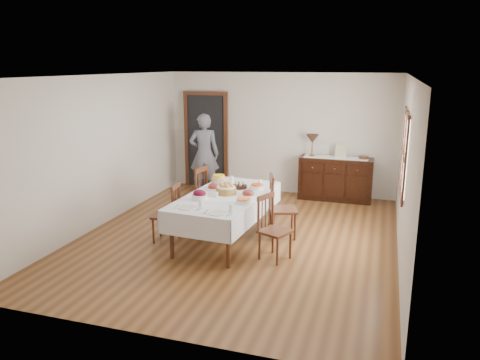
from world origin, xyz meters
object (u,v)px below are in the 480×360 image
(chair_left_near, at_px, (169,212))
(chair_right_far, at_px, (280,206))
(person, at_px, (204,151))
(table_lamp, at_px, (312,139))
(chair_left_far, at_px, (195,195))
(chair_right_near, at_px, (272,227))
(sideboard, at_px, (336,179))
(dining_table, at_px, (226,200))

(chair_left_near, xyz_separation_m, chair_right_far, (1.65, 0.71, 0.04))
(person, height_order, table_lamp, person)
(chair_left_far, distance_m, chair_right_near, 1.96)
(chair_right_far, height_order, table_lamp, table_lamp)
(chair_right_near, xyz_separation_m, sideboard, (0.54, 3.37, -0.03))
(chair_left_near, xyz_separation_m, chair_left_far, (0.09, 0.87, 0.05))
(chair_right_near, height_order, table_lamp, table_lamp)
(chair_left_far, bearing_deg, table_lamp, 153.39)
(chair_left_near, relative_size, chair_right_near, 1.00)
(chair_left_far, relative_size, sideboard, 0.71)
(chair_right_far, xyz_separation_m, sideboard, (0.63, 2.47, -0.08))
(dining_table, xyz_separation_m, chair_left_near, (-0.86, -0.28, -0.20))
(chair_right_near, distance_m, person, 3.78)
(chair_left_near, distance_m, chair_right_far, 1.80)
(sideboard, bearing_deg, chair_left_far, -133.35)
(chair_right_far, bearing_deg, table_lamp, -21.58)
(chair_left_far, relative_size, table_lamp, 2.29)
(chair_right_near, relative_size, sideboard, 0.64)
(chair_right_near, distance_m, sideboard, 3.41)
(chair_left_far, relative_size, person, 0.56)
(chair_left_far, xyz_separation_m, chair_right_far, (1.56, -0.15, -0.01))
(person, bearing_deg, chair_left_near, 84.27)
(chair_right_far, relative_size, person, 0.55)
(chair_right_far, height_order, person, person)
(chair_left_near, distance_m, person, 2.91)
(chair_left_near, xyz_separation_m, person, (-0.51, 2.83, 0.46))
(chair_right_far, bearing_deg, person, 26.74)
(chair_right_near, bearing_deg, chair_left_near, 107.50)
(chair_right_far, distance_m, person, 3.05)
(chair_left_far, relative_size, chair_right_near, 1.11)
(chair_left_far, height_order, chair_right_near, chair_left_far)
(chair_left_far, xyz_separation_m, table_lamp, (1.68, 2.32, 0.72))
(dining_table, height_order, person, person)
(chair_left_near, bearing_deg, chair_right_near, 77.46)
(chair_left_near, distance_m, sideboard, 3.92)
(table_lamp, bearing_deg, dining_table, -107.30)
(chair_right_near, bearing_deg, chair_right_far, 29.09)
(chair_right_far, bearing_deg, chair_left_far, 65.55)
(sideboard, xyz_separation_m, table_lamp, (-0.51, -0.01, 0.80))
(dining_table, bearing_deg, table_lamp, 77.17)
(dining_table, bearing_deg, person, 122.80)
(chair_left_near, bearing_deg, chair_left_far, 167.52)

